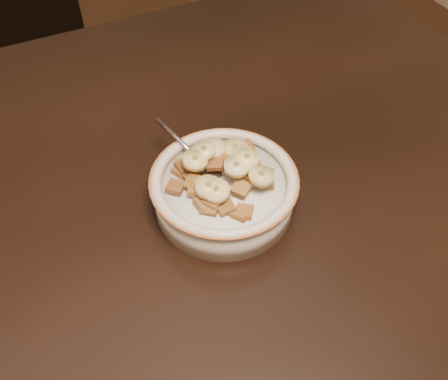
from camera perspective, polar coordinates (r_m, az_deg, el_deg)
name	(u,v)px	position (r m, az deg, el deg)	size (l,w,h in m)	color
table	(95,225)	(0.68, -14.53, -3.90)	(1.40, 0.90, 0.04)	black
chair	(20,75)	(1.41, -22.29, 12.05)	(0.44, 0.44, 0.99)	black
cereal_bowl	(224,194)	(0.64, 0.00, -0.52)	(0.18, 0.18, 0.04)	beige
milk	(224,183)	(0.62, 0.00, 0.78)	(0.15, 0.15, 0.00)	white
spoon	(209,169)	(0.63, -1.78, 2.43)	(0.03, 0.04, 0.01)	#B5B8BD
cereal_square_0	(242,174)	(0.61, 2.12, 1.84)	(0.02, 0.02, 0.01)	brown
cereal_square_1	(217,186)	(0.59, -0.85, 0.43)	(0.02, 0.02, 0.01)	brown
cereal_square_2	(212,201)	(0.59, -1.33, -1.32)	(0.02, 0.02, 0.01)	brown
cereal_square_3	(233,148)	(0.65, 1.00, 4.82)	(0.02, 0.02, 0.01)	brown
cereal_square_4	(210,207)	(0.58, -1.65, -1.92)	(0.02, 0.02, 0.01)	#936029
cereal_square_5	(244,211)	(0.58, 2.34, -2.43)	(0.02, 0.02, 0.01)	#995A28
cereal_square_6	(199,153)	(0.65, -2.92, 4.22)	(0.02, 0.02, 0.01)	#91621D
cereal_square_7	(216,164)	(0.62, -0.97, 3.03)	(0.02, 0.02, 0.01)	brown
cereal_square_8	(254,168)	(0.63, 3.46, 2.52)	(0.02, 0.02, 0.01)	#955A2C
cereal_square_9	(191,174)	(0.62, -3.74, 1.78)	(0.02, 0.02, 0.01)	brown
cereal_square_10	(220,160)	(0.62, -0.47, 3.47)	(0.02, 0.02, 0.01)	brown
cereal_square_11	(194,164)	(0.63, -3.48, 2.95)	(0.02, 0.02, 0.01)	brown
cereal_square_12	(241,188)	(0.60, 1.96, 0.22)	(0.02, 0.02, 0.01)	brown
cereal_square_13	(182,163)	(0.64, -4.78, 3.04)	(0.02, 0.02, 0.01)	brown
cereal_square_14	(236,159)	(0.63, 1.39, 3.57)	(0.02, 0.02, 0.01)	brown
cereal_square_15	(175,187)	(0.61, -5.59, 0.38)	(0.02, 0.02, 0.01)	brown
cereal_square_16	(245,146)	(0.66, 2.43, 5.02)	(0.02, 0.02, 0.01)	brown
cereal_square_17	(206,152)	(0.65, -2.08, 4.39)	(0.02, 0.02, 0.01)	brown
cereal_square_18	(218,157)	(0.63, -0.68, 3.76)	(0.02, 0.02, 0.01)	olive
cereal_square_19	(241,213)	(0.58, 1.99, -2.65)	(0.02, 0.02, 0.01)	brown
cereal_square_20	(204,203)	(0.59, -2.30, -1.50)	(0.02, 0.02, 0.01)	brown
cereal_square_21	(225,207)	(0.59, 0.17, -1.93)	(0.02, 0.02, 0.01)	brown
cereal_square_22	(193,167)	(0.63, -3.54, 2.63)	(0.02, 0.02, 0.01)	brown
cereal_square_23	(184,167)	(0.63, -4.55, 2.60)	(0.02, 0.02, 0.01)	brown
cereal_square_24	(201,157)	(0.64, -2.70, 3.81)	(0.02, 0.02, 0.01)	brown
cereal_square_25	(211,157)	(0.64, -1.52, 3.84)	(0.02, 0.02, 0.01)	olive
cereal_square_26	(216,162)	(0.62, -0.90, 3.21)	(0.02, 0.02, 0.01)	brown
cereal_square_27	(182,171)	(0.63, -4.87, 2.23)	(0.02, 0.02, 0.01)	brown
cereal_square_28	(194,183)	(0.61, -3.49, 0.83)	(0.02, 0.02, 0.01)	olive
cereal_square_29	(265,182)	(0.61, 4.77, 0.96)	(0.02, 0.02, 0.01)	brown
cereal_square_30	(197,189)	(0.60, -3.16, 0.06)	(0.02, 0.02, 0.01)	olive
cereal_square_31	(266,175)	(0.62, 4.77, 1.74)	(0.02, 0.02, 0.01)	brown
banana_slice_0	(237,167)	(0.60, 1.45, 2.66)	(0.03, 0.03, 0.01)	#F3DF96
banana_slice_1	(213,149)	(0.63, -1.29, 4.75)	(0.03, 0.03, 0.01)	#DEC181
banana_slice_2	(195,161)	(0.61, -3.32, 3.37)	(0.03, 0.03, 0.01)	#D0C882
banana_slice_3	(242,163)	(0.61, 2.06, 3.10)	(0.03, 0.03, 0.01)	#FDF5A7
banana_slice_4	(243,157)	(0.61, 2.13, 3.82)	(0.03, 0.03, 0.01)	#CAC487
banana_slice_5	(247,159)	(0.61, 2.62, 3.58)	(0.03, 0.03, 0.01)	#F2DE93
banana_slice_6	(208,187)	(0.59, -1.83, 0.32)	(0.03, 0.03, 0.01)	#DEC37B
banana_slice_7	(235,149)	(0.63, 1.30, 4.73)	(0.03, 0.03, 0.01)	#DED485
banana_slice_8	(261,176)	(0.60, 4.27, 1.60)	(0.03, 0.03, 0.01)	#DBCF6D
banana_slice_9	(216,191)	(0.58, -0.87, -0.12)	(0.03, 0.03, 0.01)	#FFF18F
banana_slice_10	(196,158)	(0.62, -3.24, 3.70)	(0.03, 0.03, 0.01)	#C8BD60
banana_slice_11	(204,151)	(0.62, -2.32, 4.50)	(0.03, 0.03, 0.01)	#F2E995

